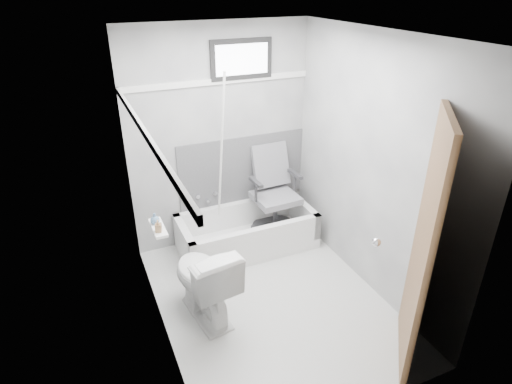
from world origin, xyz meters
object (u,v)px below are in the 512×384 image
bathtub (247,231)px  door (482,264)px  office_chair (276,192)px  soap_bottle_a (158,226)px  toilet (204,280)px  soap_bottle_b (155,219)px

bathtub → door: size_ratio=0.75×
office_chair → soap_bottle_a: bearing=-153.2°
toilet → door: (1.60, -1.36, 0.62)m
bathtub → door: door is taller
door → soap_bottle_b: bearing=140.3°
bathtub → soap_bottle_b: bearing=-150.4°
bathtub → door: (0.83, -2.21, 0.79)m
bathtub → office_chair: bearing=7.6°
bathtub → soap_bottle_b: (-1.09, -0.62, 0.75)m
office_chair → toilet: 1.47m
soap_bottle_a → soap_bottle_b: soap_bottle_a is taller
bathtub → soap_bottle_a: size_ratio=13.87×
toilet → soap_bottle_b: (-0.32, 0.23, 0.58)m
toilet → soap_bottle_b: size_ratio=7.78×
soap_bottle_b → door: bearing=-39.7°
office_chair → door: bearing=-80.6°
toilet → soap_bottle_a: (-0.32, 0.09, 0.58)m
bathtub → toilet: toilet is taller
toilet → soap_bottle_b: soap_bottle_b is taller
office_chair → toilet: size_ratio=1.25×
door → soap_bottle_b: door is taller
toilet → soap_bottle_a: bearing=-24.0°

